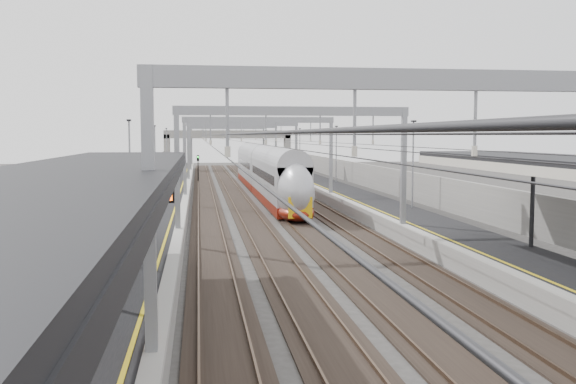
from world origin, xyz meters
name	(u,v)px	position (x,y,z in m)	size (l,w,h in m)	color
platform_left	(167,197)	(-8.00, 45.00, 0.50)	(4.00, 120.00, 1.00)	black
platform_right	(342,195)	(8.00, 45.00, 0.50)	(4.00, 120.00, 1.00)	black
tracks	(256,201)	(0.00, 45.00, 0.05)	(11.40, 140.00, 0.20)	black
overhead_line	(250,134)	(0.00, 51.62, 6.14)	(13.00, 140.00, 6.60)	gray
canopy_left	(78,175)	(-8.02, 2.99, 5.09)	(4.40, 30.00, 4.24)	black
overbridge	(228,139)	(0.00, 100.00, 5.31)	(22.00, 2.20, 6.90)	gray
wall_left	(130,186)	(-11.20, 45.00, 1.60)	(0.30, 120.00, 3.20)	gray
wall_right	(376,183)	(11.20, 45.00, 1.60)	(0.30, 120.00, 3.20)	gray
train	(266,176)	(1.50, 50.52, 1.99)	(2.56, 46.62, 4.05)	maroon
signal_green	(198,163)	(-5.20, 70.65, 2.42)	(0.32, 0.32, 3.48)	black
signal_red_near	(266,164)	(3.20, 66.41, 2.42)	(0.32, 0.32, 3.48)	black
signal_red_far	(278,162)	(5.40, 72.72, 2.42)	(0.32, 0.32, 3.48)	black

